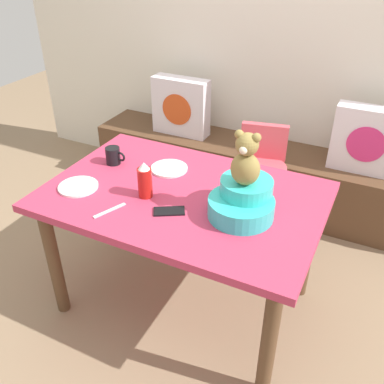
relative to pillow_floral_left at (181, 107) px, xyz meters
The scene contains 16 objects.
ground_plane 1.50m from the pillow_floral_left, 62.07° to the right, with size 8.00×8.00×0.00m, color #8C7256.
back_wall 0.93m from the pillow_floral_left, 24.93° to the left, with size 4.40×0.10×2.60m, color silver.
window_bench 0.77m from the pillow_floral_left, ahead, with size 2.60×0.44×0.46m, color brown.
pillow_floral_left is the anchor object (origin of this frame).
pillow_floral_right 1.36m from the pillow_floral_left, ahead, with size 0.44×0.15×0.44m.
book_stack 0.67m from the pillow_floral_left, ahead, with size 0.20×0.14×0.09m, color #949EC9.
dining_table 1.34m from the pillow_floral_left, 62.07° to the right, with size 1.36×0.90×0.74m.
highchair 0.90m from the pillow_floral_left, 27.84° to the right, with size 0.38×0.50×0.79m.
infant_seat_teal 1.55m from the pillow_floral_left, 52.08° to the right, with size 0.30×0.33×0.16m.
teddy_bear 1.58m from the pillow_floral_left, 52.09° to the right, with size 0.13×0.12×0.25m.
ketchup_bottle 1.38m from the pillow_floral_left, 69.75° to the right, with size 0.07×0.07×0.18m.
coffee_mug 1.09m from the pillow_floral_left, 82.58° to the right, with size 0.12×0.08×0.09m.
dinner_plate_near 1.38m from the pillow_floral_left, 84.70° to the right, with size 0.20×0.20×0.01m, color white.
dinner_plate_far 1.10m from the pillow_floral_left, 65.85° to the right, with size 0.20×0.20×0.01m, color white.
cell_phone 1.50m from the pillow_floral_left, 64.62° to the right, with size 0.07×0.14×0.01m, color black.
table_fork 1.52m from the pillow_floral_left, 75.11° to the right, with size 0.02×0.17×0.01m, color silver.
Camera 1 is at (0.82, -1.56, 1.86)m, focal length 39.57 mm.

